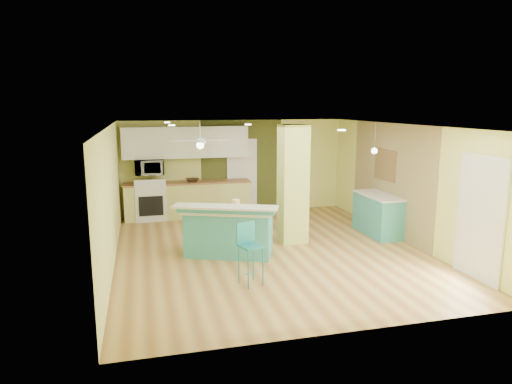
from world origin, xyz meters
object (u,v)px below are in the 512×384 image
bar_stool (249,243)px  fruit_bowl (193,180)px  peninsula (229,230)px  canister (236,204)px  side_counter (378,214)px

bar_stool → fruit_bowl: 4.78m
peninsula → fruit_bowl: (-0.34, 3.21, 0.50)m
peninsula → bar_stool: 1.56m
fruit_bowl → canister: bearing=-81.2°
canister → side_counter: bearing=8.7°
side_counter → fruit_bowl: 4.71m
bar_stool → side_counter: size_ratio=0.72×
bar_stool → peninsula: bearing=71.5°
peninsula → side_counter: size_ratio=1.48×
canister → fruit_bowl: bearing=98.8°
peninsula → fruit_bowl: 3.27m
side_counter → canister: 3.46m
peninsula → canister: bearing=44.3°
side_counter → canister: canister is taller
bar_stool → side_counter: (3.50, 2.12, -0.22)m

